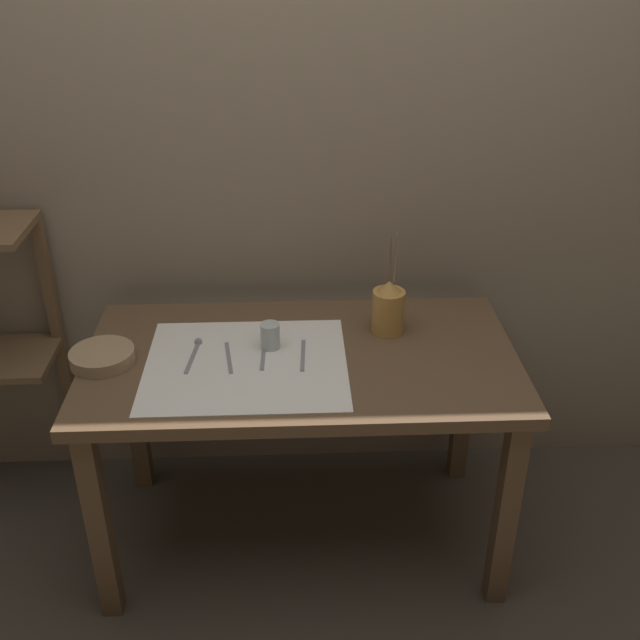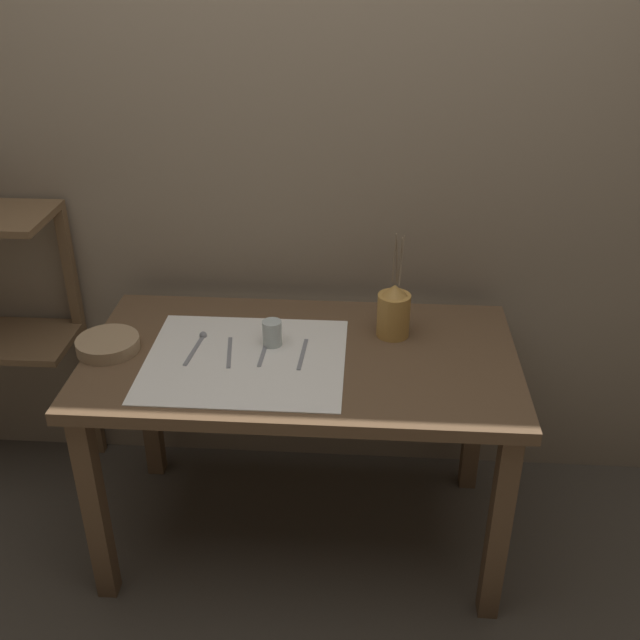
% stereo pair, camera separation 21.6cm
% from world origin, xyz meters
% --- Properties ---
extents(ground_plane, '(12.00, 12.00, 0.00)m').
position_xyz_m(ground_plane, '(0.00, 0.00, 0.00)').
color(ground_plane, '#473F35').
extents(stone_wall_back, '(7.00, 0.06, 2.40)m').
position_xyz_m(stone_wall_back, '(0.00, 0.47, 1.20)').
color(stone_wall_back, gray).
rests_on(stone_wall_back, ground_plane).
extents(wooden_table, '(1.32, 0.72, 0.74)m').
position_xyz_m(wooden_table, '(0.00, 0.00, 0.64)').
color(wooden_table, brown).
rests_on(wooden_table, ground_plane).
extents(linen_cloth, '(0.60, 0.52, 0.00)m').
position_xyz_m(linen_cloth, '(-0.17, -0.05, 0.74)').
color(linen_cloth, white).
rests_on(linen_cloth, wooden_table).
extents(pitcher_with_flowers, '(0.10, 0.10, 0.35)m').
position_xyz_m(pitcher_with_flowers, '(0.28, 0.14, 0.82)').
color(pitcher_with_flowers, '#B7843D').
rests_on(pitcher_with_flowers, wooden_table).
extents(wooden_bowl, '(0.19, 0.19, 0.04)m').
position_xyz_m(wooden_bowl, '(-0.60, -0.02, 0.76)').
color(wooden_bowl, '#9E7F5B').
rests_on(wooden_bowl, wooden_table).
extents(glass_tumbler_near, '(0.06, 0.06, 0.08)m').
position_xyz_m(glass_tumbler_near, '(-0.09, 0.05, 0.78)').
color(glass_tumbler_near, '#B7C1BC').
rests_on(glass_tumbler_near, wooden_table).
extents(spoon_outer, '(0.04, 0.19, 0.02)m').
position_xyz_m(spoon_outer, '(-0.32, 0.05, 0.74)').
color(spoon_outer, gray).
rests_on(spoon_outer, wooden_table).
extents(fork_outer, '(0.04, 0.18, 0.00)m').
position_xyz_m(fork_outer, '(-0.22, -0.02, 0.74)').
color(fork_outer, gray).
rests_on(fork_outer, wooden_table).
extents(spoon_inner, '(0.02, 0.19, 0.02)m').
position_xyz_m(spoon_inner, '(-0.11, 0.05, 0.74)').
color(spoon_inner, gray).
rests_on(spoon_inner, wooden_table).
extents(fork_inner, '(0.02, 0.18, 0.00)m').
position_xyz_m(fork_inner, '(0.01, -0.01, 0.74)').
color(fork_inner, gray).
rests_on(fork_inner, wooden_table).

